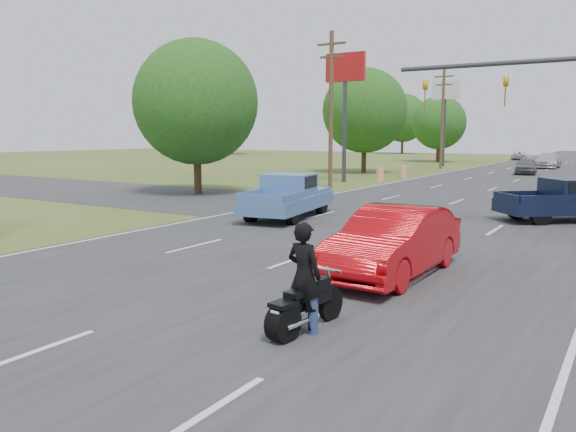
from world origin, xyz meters
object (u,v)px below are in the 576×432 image
Objects in this scene: distant_car_white at (519,156)px; navy_pickup at (568,200)px; red_convertible at (394,242)px; motorcycle at (302,308)px; distant_car_silver at (548,161)px; distant_car_grey at (526,166)px; rider at (304,281)px; blue_pickup at (289,196)px.

navy_pickup is at bearing 93.29° from distant_car_white.
distant_car_white is at bearing 99.03° from red_convertible.
motorcycle is 0.47× the size of distant_car_white.
motorcycle is 75.26m from distant_car_white.
navy_pickup is (2.40, 16.63, 0.41)m from motorcycle.
distant_car_silver reaches higher than distant_car_white.
red_convertible is 1.20× the size of distant_car_grey.
rider is at bearing -86.34° from red_convertible.
distant_car_silver is (-5.90, 38.93, -0.08)m from navy_pickup.
blue_pickup is at bearing -103.01° from distant_car_grey.
distant_car_grey is (-3.78, 44.64, 0.26)m from motorcycle.
rider is (0.01, 0.04, 0.47)m from motorcycle.
distant_car_grey is at bearing 74.21° from blue_pickup.
motorcycle is at bearing -66.25° from blue_pickup.
blue_pickup is at bearing -94.94° from distant_car_silver.
blue_pickup is 44.17m from distant_car_silver.
distant_car_silver is at bearing 95.08° from red_convertible.
navy_pickup reaches higher than distant_car_white.
distant_car_grey is at bearing -78.40° from rider.
red_convertible reaches higher than motorcycle.
blue_pickup reaches higher than motorcycle.
distant_car_white is (-6.12, 19.08, -0.17)m from distant_car_silver.
motorcycle is (0.18, -4.64, -0.38)m from red_convertible.
blue_pickup is at bearing 129.80° from motorcycle.
distant_car_white reaches higher than motorcycle.
blue_pickup is at bearing 83.47° from distant_car_white.
rider is 0.32× the size of blue_pickup.
distant_car_grey is (-3.60, 39.99, -0.11)m from red_convertible.
distant_car_grey is at bearing -91.15° from distant_car_silver.
distant_car_white is (-2.08, 63.06, -0.32)m from blue_pickup.
distant_car_silver is (-3.50, 55.57, 0.32)m from motorcycle.
red_convertible is 2.49× the size of motorcycle.
red_convertible reaches higher than distant_car_silver.
distant_car_white is at bearing 94.50° from distant_car_grey.
navy_pickup is at bearing -91.47° from rider.
blue_pickup reaches higher than distant_car_white.
blue_pickup is 1.37× the size of distant_car_grey.
rider is 0.36× the size of navy_pickup.
navy_pickup is 39.38m from distant_car_silver.
red_convertible is at bearing -52.63° from blue_pickup.
motorcycle is at bearing -91.68° from distant_car_grey.
red_convertible is 12.27m from navy_pickup.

